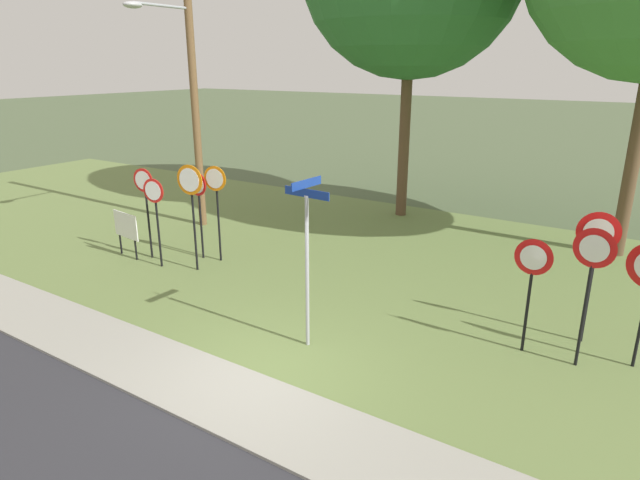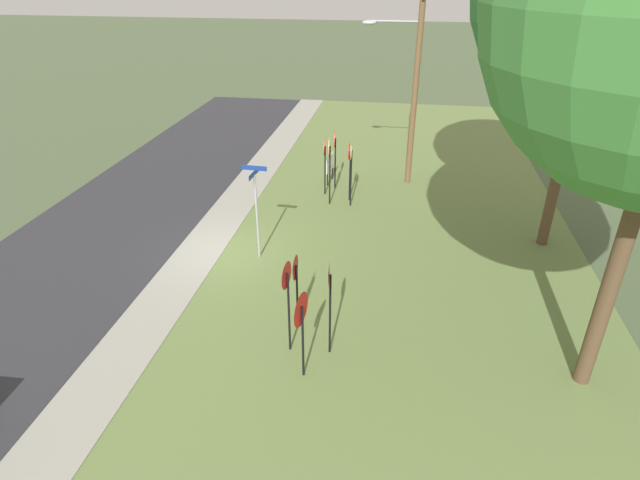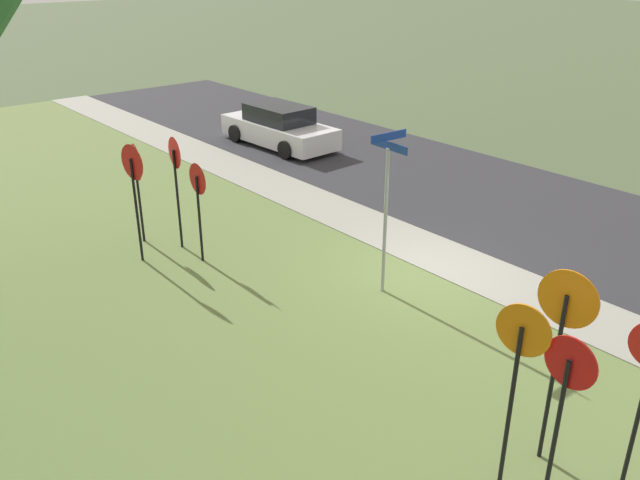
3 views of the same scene
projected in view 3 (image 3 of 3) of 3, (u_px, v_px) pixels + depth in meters
The scene contains 13 objects.
ground_plane at pixel (429, 274), 13.63m from camera, with size 160.00×160.00×0.00m, color #4C5B3D.
road_asphalt at pixel (556, 218), 16.46m from camera, with size 44.00×6.40×0.01m, color #2D2D33.
sidewalk_strip at pixel (454, 262), 14.09m from camera, with size 44.00×1.60×0.06m, color #99968C.
grass_median at pixel (171, 388), 10.09m from camera, with size 44.00×12.00×0.04m, color olive.
stop_sign_near_left at pixel (565, 391), 7.23m from camera, with size 0.63×0.09×2.38m.
stop_sign_near_right at pixel (563, 326), 7.91m from camera, with size 0.74×0.13×2.74m.
stop_sign_far_left at pixel (518, 361), 7.49m from camera, with size 0.65×0.14×2.58m.
yield_sign_near_left at pixel (137, 170), 14.42m from camera, with size 0.81×0.18×2.29m.
yield_sign_near_right at pixel (134, 175), 13.40m from camera, with size 0.75×0.15×2.57m.
yield_sign_far_left at pixel (176, 167), 14.05m from camera, with size 0.69×0.12×2.54m.
yield_sign_far_right at pixel (199, 190), 13.51m from camera, with size 0.66×0.10×2.18m.
street_name_post at pixel (386, 201), 12.14m from camera, with size 0.96×0.82×3.19m.
parked_sedan_distant at pixel (279, 127), 22.25m from camera, with size 4.49×2.01×1.39m.
Camera 3 is at (-7.81, 9.59, 6.21)m, focal length 36.78 mm.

